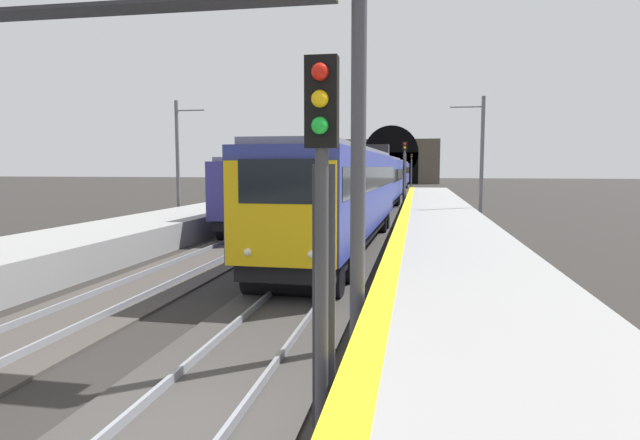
{
  "coord_description": "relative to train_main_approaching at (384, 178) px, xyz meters",
  "views": [
    {
      "loc": [
        -6.06,
        -3.04,
        3.46
      ],
      "look_at": [
        14.15,
        0.63,
        1.41
      ],
      "focal_mm": 30.18,
      "sensor_mm": 36.0,
      "label": 1
    }
  ],
  "objects": [
    {
      "name": "overhead_signal_gantry",
      "position": [
        -40.17,
        2.31,
        3.1
      ],
      "size": [
        0.7,
        8.83,
        7.28
      ],
      "color": "#3F3F47",
      "rests_on": "ground_plane"
    },
    {
      "name": "track_main_line",
      "position": [
        -43.91,
        -0.0,
        -2.36
      ],
      "size": [
        160.0,
        3.18,
        0.21
      ],
      "color": "#383533",
      "rests_on": "ground_plane"
    },
    {
      "name": "railway_signal_far",
      "position": [
        42.19,
        -1.93,
        0.87
      ],
      "size": [
        0.39,
        0.38,
        5.61
      ],
      "rotation": [
        0.0,
        0.0,
        3.14
      ],
      "color": "#4C4C54",
      "rests_on": "ground_plane"
    },
    {
      "name": "tunnel_portal",
      "position": [
        59.8,
        2.31,
        2.1
      ],
      "size": [
        2.63,
        19.12,
        11.61
      ],
      "color": "#51473D",
      "rests_on": "ground_plane"
    },
    {
      "name": "catenary_mast_near",
      "position": [
        -19.4,
        11.24,
        1.4
      ],
      "size": [
        0.22,
        1.87,
        7.39
      ],
      "color": "#595B60",
      "rests_on": "ground_plane"
    },
    {
      "name": "railway_signal_near",
      "position": [
        -43.74,
        -1.93,
        0.49
      ],
      "size": [
        0.39,
        0.38,
        4.72
      ],
      "rotation": [
        0.0,
        0.0,
        3.14
      ],
      "color": "#38383D",
      "rests_on": "ground_plane"
    },
    {
      "name": "platform_right_edge_strip",
      "position": [
        -43.91,
        -2.42,
        -1.3
      ],
      "size": [
        112.0,
        0.5,
        0.01
      ],
      "primitive_type": "cube",
      "color": "yellow",
      "rests_on": "platform_right"
    },
    {
      "name": "platform_right",
      "position": [
        -43.91,
        -4.21,
        -1.85
      ],
      "size": [
        112.0,
        4.09,
        1.09
      ],
      "primitive_type": "cube",
      "color": "gray",
      "rests_on": "ground_plane"
    },
    {
      "name": "ground_plane",
      "position": [
        -43.91,
        -0.0,
        -2.4
      ],
      "size": [
        320.0,
        320.0,
        0.0
      ],
      "primitive_type": "plane",
      "color": "#282623"
    },
    {
      "name": "train_main_approaching",
      "position": [
        0.0,
        0.0,
        0.0
      ],
      "size": [
        75.38,
        3.33,
        5.09
      ],
      "rotation": [
        0.0,
        0.0,
        3.12
      ],
      "color": "navy",
      "rests_on": "ground_plane"
    },
    {
      "name": "catenary_mast_far",
      "position": [
        -17.65,
        -6.63,
        1.44
      ],
      "size": [
        0.22,
        1.97,
        7.47
      ],
      "color": "#595B60",
      "rests_on": "ground_plane"
    },
    {
      "name": "train_adjacent_platform",
      "position": [
        -6.44,
        4.61,
        -0.16
      ],
      "size": [
        42.22,
        3.15,
        4.78
      ],
      "rotation": [
        0.0,
        0.0,
        -0.01
      ],
      "color": "navy",
      "rests_on": "ground_plane"
    },
    {
      "name": "railway_signal_mid",
      "position": [
        -4.49,
        -1.93,
        0.82
      ],
      "size": [
        0.39,
        0.38,
        5.52
      ],
      "rotation": [
        0.0,
        0.0,
        3.14
      ],
      "color": "#4C4C54",
      "rests_on": "ground_plane"
    }
  ]
}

